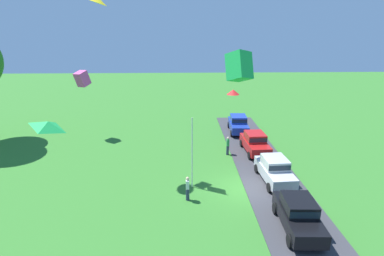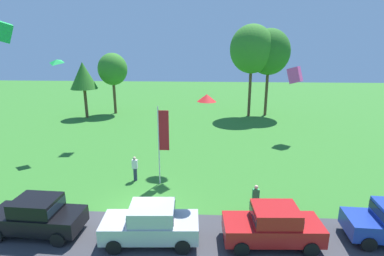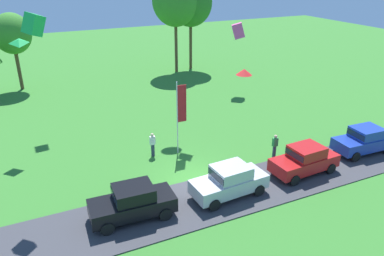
% 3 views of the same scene
% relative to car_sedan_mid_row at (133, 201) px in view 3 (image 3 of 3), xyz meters
% --- Properties ---
extents(ground_plane, '(120.00, 120.00, 0.00)m').
position_rel_car_sedan_mid_row_xyz_m(ground_plane, '(4.48, 2.07, -1.04)').
color(ground_plane, '#337528').
extents(pavement_strip, '(36.00, 4.40, 0.06)m').
position_rel_car_sedan_mid_row_xyz_m(pavement_strip, '(4.48, -0.15, -1.01)').
color(pavement_strip, '#38383D').
rests_on(pavement_strip, ground).
extents(car_sedan_mid_row, '(4.47, 2.10, 1.84)m').
position_rel_car_sedan_mid_row_xyz_m(car_sedan_mid_row, '(0.00, 0.00, 0.00)').
color(car_sedan_mid_row, black).
rests_on(car_sedan_mid_row, ground).
extents(car_sedan_by_flagpole, '(4.50, 2.16, 1.84)m').
position_rel_car_sedan_mid_row_xyz_m(car_sedan_by_flagpole, '(5.58, -0.33, 0.00)').
color(car_sedan_by_flagpole, '#B7B7BC').
rests_on(car_sedan_by_flagpole, ground).
extents(car_sedan_far_end, '(4.48, 2.13, 1.84)m').
position_rel_car_sedan_mid_row_xyz_m(car_sedan_far_end, '(11.13, -0.17, 0.00)').
color(car_sedan_far_end, red).
rests_on(car_sedan_far_end, ground).
extents(car_sedan_near_entrance, '(4.48, 2.13, 1.84)m').
position_rel_car_sedan_mid_row_xyz_m(car_sedan_near_entrance, '(16.86, 0.33, 0.00)').
color(car_sedan_near_entrance, '#1E389E').
rests_on(car_sedan_near_entrance, ground).
extents(person_watching_sky, '(0.36, 0.24, 1.71)m').
position_rel_car_sedan_mid_row_xyz_m(person_watching_sky, '(10.73, 2.39, -0.16)').
color(person_watching_sky, '#2D334C').
rests_on(person_watching_sky, ground).
extents(person_beside_suv, '(0.36, 0.24, 1.71)m').
position_rel_car_sedan_mid_row_xyz_m(person_beside_suv, '(3.26, 6.16, -0.16)').
color(person_beside_suv, '#2D334C').
rests_on(person_beside_suv, ground).
extents(tree_left_of_center, '(3.73, 3.73, 7.88)m').
position_rel_car_sedan_mid_row_xyz_m(tree_left_of_center, '(-4.29, 26.31, 4.75)').
color(tree_left_of_center, brown).
rests_on(tree_left_of_center, ground).
extents(tree_center_back, '(5.36, 5.36, 11.31)m').
position_rel_car_sedan_mid_row_xyz_m(tree_center_back, '(13.32, 25.81, 7.30)').
color(tree_center_back, brown).
rests_on(tree_center_back, ground).
extents(tree_right_of_center, '(5.13, 5.13, 10.83)m').
position_rel_car_sedan_mid_row_xyz_m(tree_right_of_center, '(15.52, 26.40, 6.94)').
color(tree_right_of_center, brown).
rests_on(tree_right_of_center, ground).
extents(flag_banner, '(0.71, 0.08, 5.22)m').
position_rel_car_sedan_mid_row_xyz_m(flag_banner, '(5.22, 5.80, 2.26)').
color(flag_banner, silver).
rests_on(flag_banner, ground).
extents(kite_box_low_drifter, '(1.68, 1.61, 1.69)m').
position_rel_car_sedan_mid_row_xyz_m(kite_box_low_drifter, '(16.13, 16.44, 5.10)').
color(kite_box_low_drifter, '#EA4C9E').
extents(kite_diamond_trailing_tail, '(0.99, 1.08, 0.52)m').
position_rel_car_sedan_mid_row_xyz_m(kite_diamond_trailing_tail, '(-3.89, 11.22, 6.58)').
color(kite_diamond_trailing_tail, green).
extents(kite_delta_near_flag, '(1.23, 1.22, 0.39)m').
position_rel_car_sedan_mid_row_xyz_m(kite_delta_near_flag, '(8.04, 2.58, 5.29)').
color(kite_delta_near_flag, red).
extents(kite_box_high_left, '(1.28, 1.06, 1.27)m').
position_rel_car_sedan_mid_row_xyz_m(kite_box_high_left, '(-3.14, 4.34, 8.52)').
color(kite_box_high_left, green).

